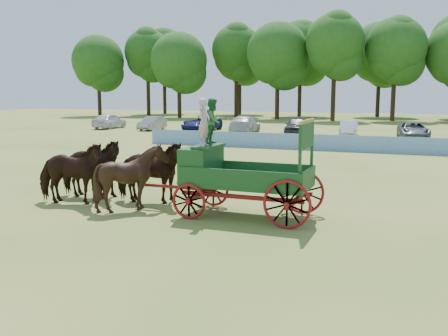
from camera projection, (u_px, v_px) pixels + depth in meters
ground at (260, 214)px, 15.65m from camera, size 160.00×160.00×0.00m
horse_lead_left at (70, 173)px, 16.82m from camera, size 2.73×1.69×2.14m
horse_lead_right at (90, 168)px, 17.83m from camera, size 2.68×1.51×2.14m
horse_wheel_left at (132, 177)px, 15.95m from camera, size 2.09×1.89×2.15m
horse_wheel_right at (149, 172)px, 16.97m from camera, size 2.70×1.57×2.14m
farm_dray at (225, 165)px, 15.33m from camera, size 6.00×2.00×3.59m
sponsor_banner at (327, 143)px, 32.50m from camera, size 26.00×0.08×1.05m
parked_cars at (358, 128)px, 43.26m from camera, size 52.54×7.09×1.59m
treeline at (343, 52)px, 71.65m from camera, size 91.18×23.49×15.25m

